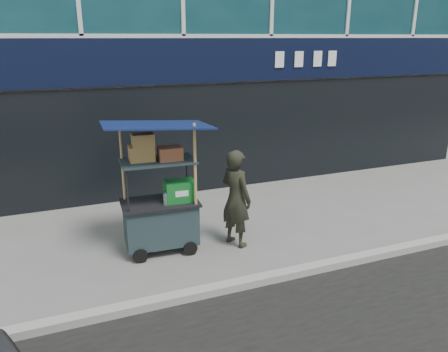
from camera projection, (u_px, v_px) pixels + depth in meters
name	position (u px, v px, depth m)	size (l,w,h in m)	color
ground	(264.00, 275.00, 6.50)	(80.00, 80.00, 0.00)	slate
curb	(271.00, 278.00, 6.31)	(80.00, 0.18, 0.12)	#999890
vendor_cart	(161.00, 206.00, 7.05)	(1.68, 1.23, 2.20)	#1B2C2F
vendor_man	(236.00, 198.00, 7.23)	(0.60, 0.40, 1.66)	black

